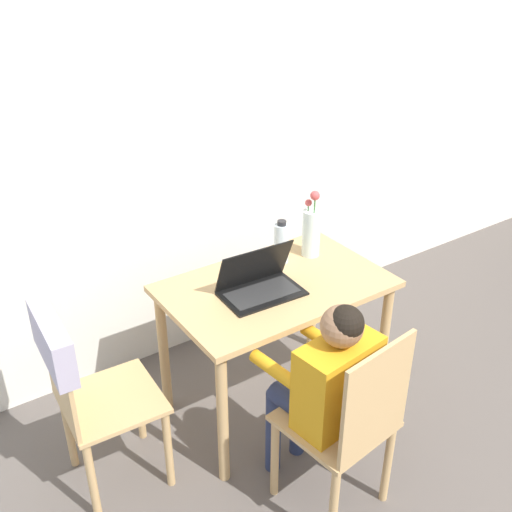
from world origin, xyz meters
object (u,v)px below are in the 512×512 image
(person_seated, at_px, (327,379))
(flower_vase, at_px, (311,230))
(laptop, at_px, (259,282))
(water_bottle, at_px, (281,243))
(chair_spare, at_px, (78,378))
(chair_occupied, at_px, (348,425))

(person_seated, xyz_separation_m, flower_vase, (0.48, 0.71, 0.24))
(laptop, relative_size, water_bottle, 1.69)
(chair_spare, bearing_deg, laptop, -88.60)
(person_seated, bearing_deg, chair_spare, -42.28)
(laptop, distance_m, water_bottle, 0.32)
(person_seated, xyz_separation_m, water_bottle, (0.31, 0.74, 0.21))
(chair_spare, xyz_separation_m, laptop, (0.87, -0.02, 0.17))
(flower_vase, height_order, water_bottle, flower_vase)
(laptop, xyz_separation_m, flower_vase, (0.43, 0.15, 0.09))
(person_seated, height_order, flower_vase, flower_vase)
(person_seated, distance_m, water_bottle, 0.83)
(water_bottle, bearing_deg, laptop, -145.42)
(flower_vase, bearing_deg, laptop, -160.41)
(person_seated, xyz_separation_m, laptop, (0.05, 0.56, 0.16))
(flower_vase, bearing_deg, person_seated, -123.74)
(chair_spare, xyz_separation_m, person_seated, (0.82, -0.58, 0.01))
(person_seated, relative_size, water_bottle, 4.42)
(laptop, height_order, water_bottle, water_bottle)
(person_seated, relative_size, flower_vase, 2.78)
(flower_vase, xyz_separation_m, water_bottle, (-0.17, 0.03, -0.03))
(chair_occupied, distance_m, water_bottle, 0.98)
(chair_occupied, height_order, laptop, laptop)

